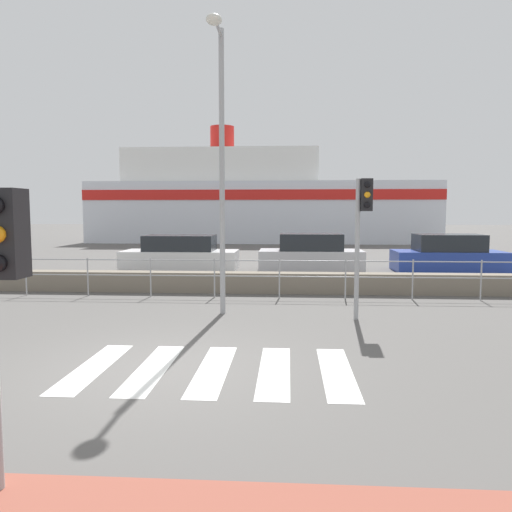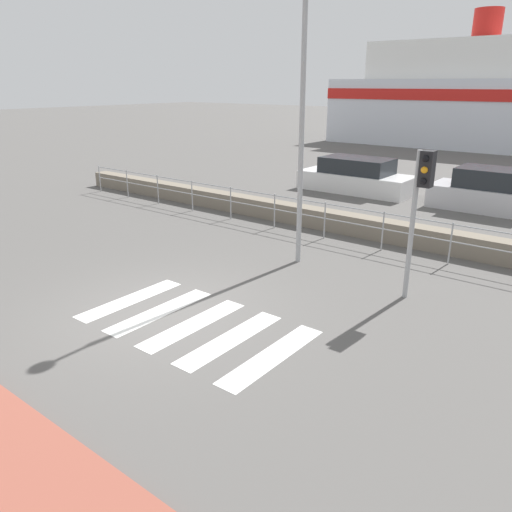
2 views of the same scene
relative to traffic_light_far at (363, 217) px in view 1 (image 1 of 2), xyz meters
The scene contains 10 objects.
ground_plane 5.50m from the traffic_light_far, 134.70° to the right, with size 160.00×160.00×0.00m, color #565451.
crosswalk 4.97m from the traffic_light_far, 126.54° to the right, with size 4.05×2.40×0.01m.
seawall 5.29m from the traffic_light_far, 135.92° to the left, with size 23.32×0.55×0.58m.
harbor_fence 4.62m from the traffic_light_far, 144.20° to the left, with size 21.02×0.04×1.06m.
traffic_light_far is the anchor object (origin of this frame).
streetlamp 3.49m from the traffic_light_far, behind, with size 0.32×1.32×6.26m.
ferry_boat 27.77m from the traffic_light_far, 98.63° to the left, with size 25.48×6.35×8.69m.
parked_car_white 10.84m from the traffic_light_far, 123.24° to the left, with size 4.56×1.83×1.36m.
parked_car_silver 9.13m from the traffic_light_far, 94.31° to the left, with size 4.03×1.80×1.44m.
parked_car_blue 10.21m from the traffic_light_far, 62.81° to the left, with size 4.12×1.79×1.43m.
Camera 1 is at (1.98, -7.07, 2.32)m, focal length 35.00 mm.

